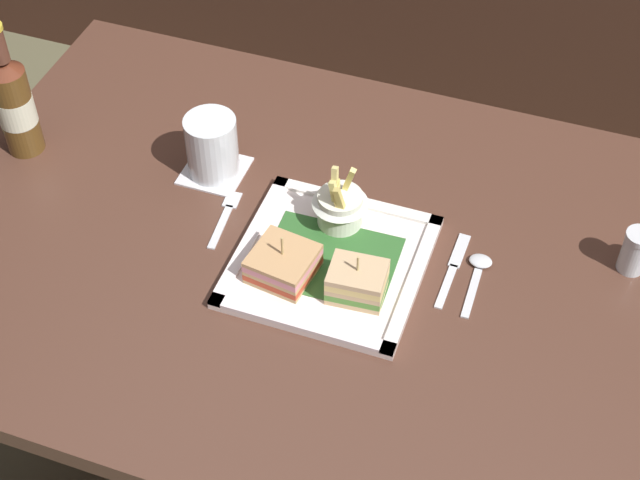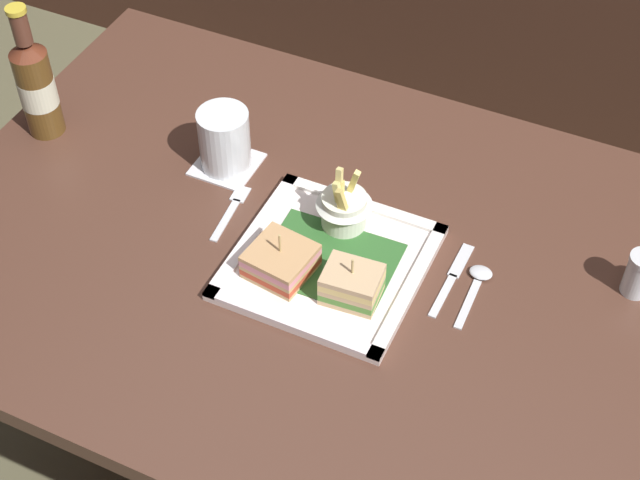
# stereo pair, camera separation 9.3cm
# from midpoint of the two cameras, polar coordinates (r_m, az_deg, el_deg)

# --- Properties ---
(dining_table) EXTENTS (1.21, 0.87, 0.74)m
(dining_table) POSITION_cam_midpoint_polar(r_m,az_deg,el_deg) (1.56, -2.28, -3.44)
(dining_table) COLOR #4F3024
(dining_table) RESTS_ON ground_plane
(square_plate) EXTENTS (0.28, 0.28, 0.02)m
(square_plate) POSITION_cam_midpoint_polar(r_m,az_deg,el_deg) (1.45, -1.23, -1.37)
(square_plate) COLOR white
(square_plate) RESTS_ON dining_table
(sandwich_half_left) EXTENTS (0.10, 0.10, 0.08)m
(sandwich_half_left) POSITION_cam_midpoint_polar(r_m,az_deg,el_deg) (1.42, -4.09, -1.47)
(sandwich_half_left) COLOR tan
(sandwich_half_left) RESTS_ON square_plate
(sandwich_half_right) EXTENTS (0.09, 0.07, 0.08)m
(sandwich_half_right) POSITION_cam_midpoint_polar(r_m,az_deg,el_deg) (1.38, 0.28, -2.55)
(sandwich_half_right) COLOR #D8B27F
(sandwich_half_right) RESTS_ON square_plate
(fries_cup) EXTENTS (0.09, 0.09, 0.11)m
(fries_cup) POSITION_cam_midpoint_polar(r_m,az_deg,el_deg) (1.47, -0.62, 2.11)
(fries_cup) COLOR white
(fries_cup) RESTS_ON square_plate
(beer_bottle) EXTENTS (0.06, 0.06, 0.25)m
(beer_bottle) POSITION_cam_midpoint_polar(r_m,az_deg,el_deg) (1.67, -19.17, 7.61)
(beer_bottle) COLOR brown
(beer_bottle) RESTS_ON dining_table
(drink_coaster) EXTENTS (0.10, 0.10, 0.00)m
(drink_coaster) POSITION_cam_midpoint_polar(r_m,az_deg,el_deg) (1.61, -7.89, 4.01)
(drink_coaster) COLOR silver
(drink_coaster) RESTS_ON dining_table
(water_glass) EXTENTS (0.08, 0.08, 0.11)m
(water_glass) POSITION_cam_midpoint_polar(r_m,az_deg,el_deg) (1.58, -8.07, 5.26)
(water_glass) COLOR silver
(water_glass) RESTS_ON dining_table
(fork) EXTENTS (0.03, 0.13, 0.00)m
(fork) POSITION_cam_midpoint_polar(r_m,az_deg,el_deg) (1.53, -7.37, 1.34)
(fork) COLOR silver
(fork) RESTS_ON dining_table
(knife) EXTENTS (0.02, 0.16, 0.00)m
(knife) POSITION_cam_midpoint_polar(r_m,az_deg,el_deg) (1.46, 6.06, -1.70)
(knife) COLOR silver
(knife) RESTS_ON dining_table
(spoon) EXTENTS (0.04, 0.13, 0.01)m
(spoon) POSITION_cam_midpoint_polar(r_m,az_deg,el_deg) (1.45, 7.52, -1.82)
(spoon) COLOR silver
(spoon) RESTS_ON dining_table
(salt_shaker) EXTENTS (0.04, 0.04, 0.07)m
(salt_shaker) POSITION_cam_midpoint_polar(r_m,az_deg,el_deg) (1.49, 16.39, -0.82)
(salt_shaker) COLOR silver
(salt_shaker) RESTS_ON dining_table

